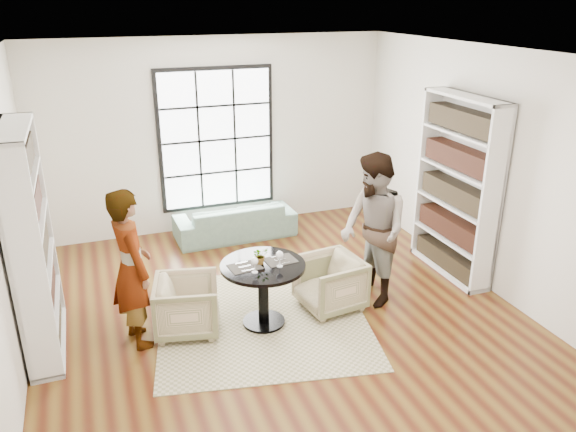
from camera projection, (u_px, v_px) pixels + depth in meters
name	position (u px, v px, depth m)	size (l,w,h in m)	color
ground	(280.00, 315.00, 6.67)	(6.00, 6.00, 0.00)	brown
room_shell	(265.00, 201.00, 6.69)	(6.00, 6.01, 6.00)	silver
rug	(263.00, 319.00, 6.56)	(2.38, 2.38, 0.01)	tan
pedestal_table	(263.00, 281.00, 6.30)	(0.95, 0.95, 0.76)	black
sofa	(235.00, 220.00, 8.75)	(1.84, 0.72, 0.54)	gray
armchair_left	(187.00, 306.00, 6.25)	(0.68, 0.70, 0.64)	tan
armchair_right	(330.00, 283.00, 6.73)	(0.69, 0.71, 0.65)	tan
person_left	(131.00, 268.00, 5.86)	(0.64, 0.42, 1.76)	gray
person_right	(373.00, 230.00, 6.68)	(0.91, 0.71, 1.86)	gray
placemat_left	(245.00, 267.00, 6.15)	(0.34, 0.26, 0.01)	#282623
placemat_right	(280.00, 260.00, 6.31)	(0.34, 0.26, 0.01)	#282623
cutlery_left	(245.00, 266.00, 6.15)	(0.14, 0.22, 0.01)	silver
cutlery_right	(280.00, 260.00, 6.31)	(0.14, 0.22, 0.01)	silver
wine_glass_left	(255.00, 262.00, 5.99)	(0.08, 0.08, 0.18)	silver
wine_glass_right	(280.00, 255.00, 6.12)	(0.09, 0.09, 0.19)	silver
flower_centerpiece	(260.00, 255.00, 6.21)	(0.18, 0.15, 0.20)	gray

